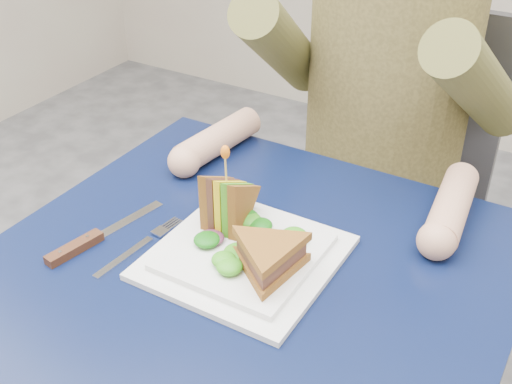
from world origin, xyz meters
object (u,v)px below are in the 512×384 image
Objects in this scene: table at (240,312)px; fork at (137,248)px; sandwich_flat at (269,257)px; diner at (391,38)px; sandwich_upright at (227,204)px; plate at (245,255)px; knife at (85,242)px; chair at (390,177)px.

fork is (-0.16, -0.03, 0.08)m from table.
diner is at bearing 94.85° from sandwich_flat.
sandwich_upright is (-0.11, 0.07, 0.01)m from sandwich_flat.
diner reaches higher than table.
table is 1.01× the size of diner.
plate is 0.25m from knife.
table is 2.88× the size of plate.
diner is 4.01× the size of sandwich_flat.
plate is 1.40× the size of sandwich_flat.
fork reaches higher than table.
sandwich_flat is 0.13m from sandwich_upright.
fork is (-0.16, -0.06, -0.01)m from plate.
sandwich_upright is 0.15m from fork.
diner is at bearing 90.00° from table.
knife reaches higher than fork.
diner is 4.15× the size of fork.
plate is (-0.01, 0.03, 0.09)m from table.
sandwich_flat is 0.84× the size of knife.
table is 4.18× the size of fork.
sandwich_flat reaches higher than fork.
sandwich_upright is (-0.07, 0.07, 0.13)m from table.
knife is (-0.28, -0.07, -0.04)m from sandwich_flat.
knife is at bearing -164.26° from table.
sandwich_upright is at bearing 142.86° from plate.
chair is 0.65m from sandwich_upright.
plate is 0.09m from sandwich_upright.
plate is 1.79× the size of sandwich_upright.
knife is at bearing -155.82° from fork.
sandwich_flat is 1.04× the size of fork.
chair is at bearing 72.22° from knife.
knife is (-0.23, -0.09, -0.00)m from plate.
chair is 4.20× the size of knife.
chair reaches higher than plate.
chair is 5.18× the size of fork.
diner is (-0.00, 0.56, 0.26)m from table.
diner is 5.14× the size of sandwich_upright.
sandwich_upright is at bearing -96.39° from chair.
sandwich_flat is at bearing -31.46° from sandwich_upright.
sandwich_upright is at bearing 148.54° from sandwich_flat.
fork is 0.08m from knife.
knife is (-0.07, -0.03, 0.00)m from fork.
table is at bearing -90.00° from chair.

